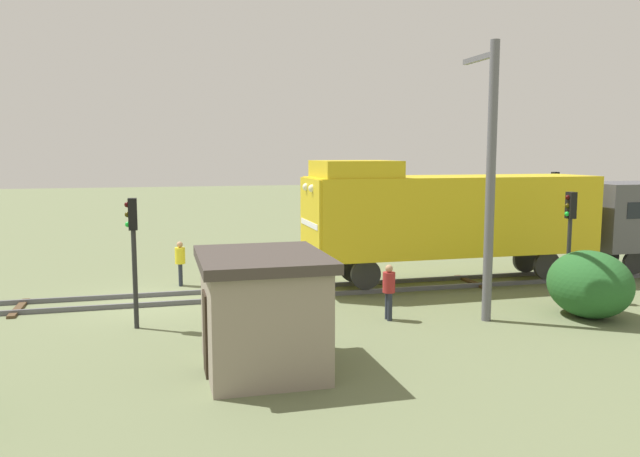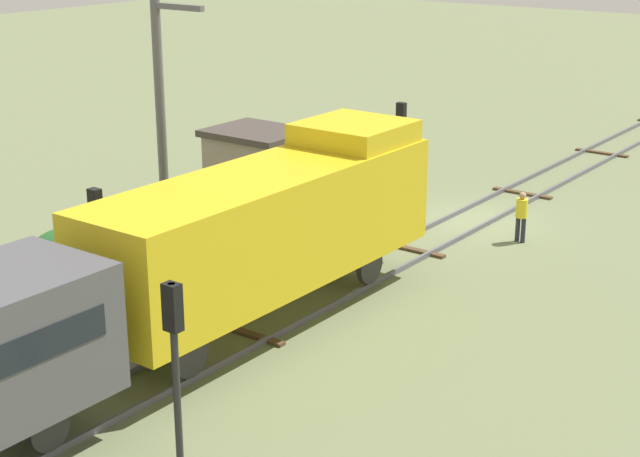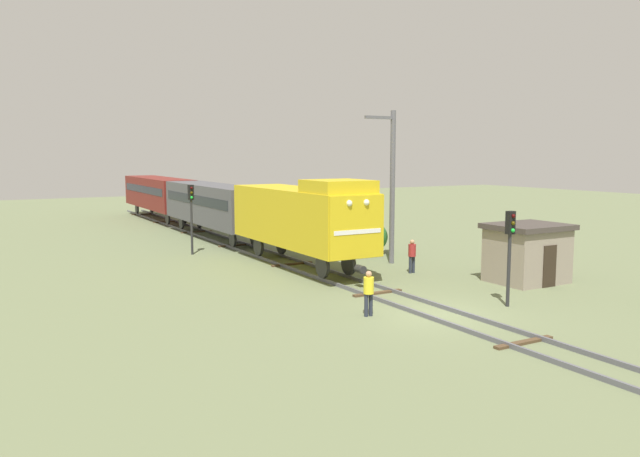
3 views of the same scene
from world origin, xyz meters
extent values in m
plane|color=#66704C|center=(0.00, 0.00, 0.00)|extent=(145.66, 145.66, 0.00)
cube|color=#595960|center=(-0.72, 0.00, 0.08)|extent=(0.10, 97.10, 0.16)
cube|color=#595960|center=(0.72, 0.00, 0.08)|extent=(0.10, 97.10, 0.16)
cube|color=#4C3823|center=(0.00, -4.05, 0.04)|extent=(2.40, 0.24, 0.09)
cube|color=#4C3823|center=(0.00, 4.05, 0.04)|extent=(2.40, 0.24, 0.09)
cube|color=#4C3823|center=(0.00, 12.14, 0.04)|extent=(2.40, 0.24, 0.09)
cube|color=#4C3823|center=(0.00, 20.23, 0.04)|extent=(2.40, 0.24, 0.09)
cube|color=#4C3823|center=(0.00, 28.32, 0.04)|extent=(2.40, 0.24, 0.09)
cube|color=#4C3823|center=(0.00, 36.41, 0.04)|extent=(2.40, 0.24, 0.09)
cube|color=#4C3823|center=(0.00, 44.51, 0.04)|extent=(2.40, 0.24, 0.09)
cube|color=gold|center=(0.00, 11.25, 2.71)|extent=(2.90, 11.00, 2.90)
cube|color=gold|center=(0.00, 7.35, 4.46)|extent=(2.75, 2.80, 0.60)
cube|color=gold|center=(0.00, 5.70, 2.71)|extent=(2.84, 0.10, 2.84)
cube|color=white|center=(0.00, 5.66, 2.51)|extent=(2.46, 0.06, 0.20)
sphere|color=white|center=(-0.45, 5.65, 3.81)|extent=(0.28, 0.28, 0.28)
sphere|color=white|center=(0.45, 5.65, 3.81)|extent=(0.28, 0.28, 0.28)
cylinder|color=#262628|center=(0.00, 5.40, 0.86)|extent=(0.36, 0.50, 0.36)
cylinder|color=#262628|center=(-0.72, 7.55, 0.71)|extent=(0.18, 1.10, 1.10)
cylinder|color=#262628|center=(0.72, 7.55, 0.71)|extent=(0.18, 1.10, 1.10)
cylinder|color=#262628|center=(-0.72, 14.95, 0.71)|extent=(0.18, 1.10, 1.10)
cylinder|color=#262628|center=(0.72, 14.95, 0.71)|extent=(0.18, 1.10, 1.10)
cube|color=#4C4C51|center=(0.00, 24.35, 2.47)|extent=(2.80, 14.00, 2.70)
cube|color=black|center=(0.00, 24.35, 2.82)|extent=(2.84, 12.88, 0.64)
cylinder|color=#262628|center=(-0.72, 18.95, 0.64)|extent=(0.16, 0.96, 0.96)
cylinder|color=#262628|center=(0.72, 18.95, 0.64)|extent=(0.16, 0.96, 0.96)
cylinder|color=#262628|center=(-0.72, 29.75, 0.64)|extent=(0.16, 0.96, 0.96)
cylinder|color=#262628|center=(0.72, 29.75, 0.64)|extent=(0.16, 0.96, 0.96)
cube|color=maroon|center=(0.00, 38.95, 2.47)|extent=(2.80, 14.00, 2.70)
cube|color=black|center=(0.00, 38.95, 2.82)|extent=(2.84, 12.88, 0.64)
cylinder|color=#262628|center=(-0.72, 33.55, 0.64)|extent=(0.16, 0.96, 0.96)
cylinder|color=#262628|center=(0.72, 33.55, 0.64)|extent=(0.16, 0.96, 0.96)
cylinder|color=#262628|center=(-0.72, 44.35, 0.64)|extent=(0.16, 0.96, 0.96)
cylinder|color=#262628|center=(0.72, 44.35, 0.64)|extent=(0.16, 0.96, 0.96)
cylinder|color=#262628|center=(3.20, -0.27, 1.88)|extent=(0.14, 0.14, 3.77)
cube|color=black|center=(3.20, -0.27, 3.32)|extent=(0.32, 0.24, 0.90)
sphere|color=#390606|center=(3.20, -0.41, 3.59)|extent=(0.16, 0.16, 0.16)
sphere|color=#3C3306|center=(3.20, -0.41, 3.31)|extent=(0.16, 0.16, 0.16)
sphere|color=green|center=(3.20, -0.41, 3.03)|extent=(0.16, 0.16, 0.16)
cylinder|color=#262628|center=(3.40, 13.91, 1.87)|extent=(0.14, 0.14, 3.73)
cube|color=black|center=(3.40, 13.91, 3.28)|extent=(0.32, 0.24, 0.90)
sphere|color=#390606|center=(3.40, 13.77, 3.55)|extent=(0.16, 0.16, 0.16)
sphere|color=#3C3306|center=(3.40, 13.77, 3.27)|extent=(0.16, 0.16, 0.16)
sphere|color=green|center=(3.40, 13.77, 2.99)|extent=(0.16, 0.16, 0.16)
cylinder|color=#262628|center=(-3.60, 18.20, 2.08)|extent=(0.14, 0.14, 4.16)
cube|color=black|center=(-3.60, 18.20, 3.71)|extent=(0.32, 0.24, 0.90)
sphere|color=#390606|center=(-3.60, 18.06, 3.98)|extent=(0.16, 0.16, 0.16)
sphere|color=#3C3306|center=(-3.60, 18.06, 3.70)|extent=(0.16, 0.16, 0.16)
sphere|color=green|center=(-3.60, 18.06, 3.42)|extent=(0.16, 0.16, 0.16)
cylinder|color=#262B38|center=(-2.50, 1.18, 0.42)|extent=(0.15, 0.15, 0.85)
cylinder|color=#262B38|center=(-2.30, 1.18, 0.42)|extent=(0.15, 0.15, 0.85)
cylinder|color=yellow|center=(-2.40, 1.18, 1.16)|extent=(0.38, 0.38, 0.62)
sphere|color=tan|center=(-2.40, 1.18, 1.58)|extent=(0.23, 0.23, 0.23)
cylinder|color=#262B38|center=(4.10, 7.10, 0.42)|extent=(0.15, 0.15, 0.85)
cylinder|color=#262B38|center=(4.30, 7.10, 0.42)|extent=(0.15, 0.15, 0.85)
cylinder|color=maroon|center=(4.20, 7.10, 1.16)|extent=(0.38, 0.38, 0.62)
sphere|color=tan|center=(4.20, 7.10, 1.58)|extent=(0.23, 0.23, 0.23)
cylinder|color=#595960|center=(5.00, 9.95, 4.14)|extent=(0.28, 0.28, 8.27)
cube|color=#595960|center=(4.10, 9.95, 7.87)|extent=(1.80, 0.16, 0.16)
cube|color=gray|center=(7.50, 2.71, 1.25)|extent=(3.20, 2.60, 2.50)
cube|color=#3F3833|center=(7.50, 2.71, 2.62)|extent=(3.50, 2.90, 0.24)
cube|color=#2D2319|center=(7.50, 1.39, 0.95)|extent=(0.80, 0.06, 1.90)
ellipsoid|color=#245A26|center=(5.43, 13.20, 1.03)|extent=(2.84, 2.32, 2.07)
camera|label=1|loc=(21.53, 0.44, 5.06)|focal=35.00mm
camera|label=2|loc=(-15.29, 29.54, 10.45)|focal=55.00mm
camera|label=3|loc=(-15.01, -17.52, 5.96)|focal=35.00mm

